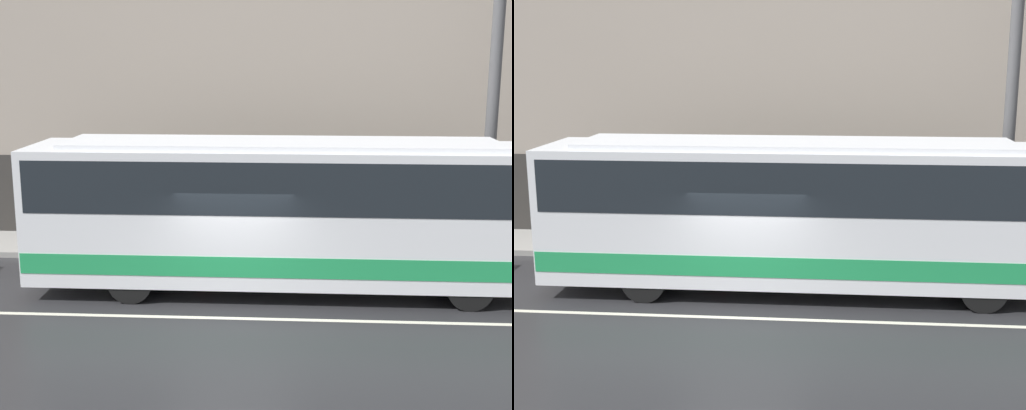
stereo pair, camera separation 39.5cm
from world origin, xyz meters
The scene contains 7 objects.
ground_plane centered at (0.00, 0.00, 0.00)m, with size 60.00×60.00×0.00m, color #262628.
sidewalk centered at (0.00, 5.14, 0.08)m, with size 60.00×2.29×0.15m.
building_facade centered at (0.00, 6.43, 4.70)m, with size 60.00×0.35×9.75m.
lane_stripe centered at (0.00, 0.00, 0.00)m, with size 54.00×0.14×0.01m.
transit_bus centered at (0.96, 1.90, 1.95)m, with size 11.32×2.51×3.46m.
utility_pole_near centered at (6.18, 4.51, 4.05)m, with size 0.30×0.30×7.78m.
pedestrian_waiting centered at (-1.24, 4.95, 0.91)m, with size 0.36×0.36×1.63m.
Camera 2 is at (1.76, -13.79, 5.43)m, focal length 50.00 mm.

